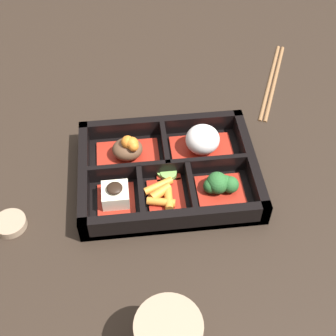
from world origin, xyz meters
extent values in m
plane|color=black|center=(0.00, 0.00, 0.00)|extent=(3.00, 3.00, 0.00)
cube|color=black|center=(0.00, 0.00, 0.01)|extent=(0.27, 0.21, 0.01)
cube|color=black|center=(0.00, -0.10, 0.02)|extent=(0.27, 0.01, 0.04)
cube|color=black|center=(0.00, 0.10, 0.02)|extent=(0.27, 0.01, 0.04)
cube|color=black|center=(-0.13, 0.00, 0.02)|extent=(0.01, 0.21, 0.04)
cube|color=black|center=(0.13, 0.00, 0.02)|extent=(0.01, 0.21, 0.04)
cube|color=black|center=(0.00, 0.00, 0.02)|extent=(0.24, 0.01, 0.04)
cube|color=black|center=(-0.04, -0.05, 0.02)|extent=(0.01, 0.09, 0.04)
cube|color=black|center=(0.03, -0.05, 0.02)|extent=(0.01, 0.09, 0.04)
cube|color=black|center=(0.00, 0.04, 0.02)|extent=(0.01, 0.09, 0.04)
cube|color=maroon|center=(-0.06, 0.04, 0.01)|extent=(0.10, 0.07, 0.01)
ellipsoid|color=brown|center=(-0.06, 0.04, 0.03)|extent=(0.05, 0.04, 0.03)
sphere|color=orange|center=(-0.05, 0.04, 0.05)|extent=(0.02, 0.02, 0.02)
sphere|color=orange|center=(-0.05, 0.03, 0.05)|extent=(0.02, 0.02, 0.02)
sphere|color=orange|center=(-0.06, 0.04, 0.05)|extent=(0.02, 0.02, 0.02)
cube|color=maroon|center=(0.06, 0.04, 0.01)|extent=(0.10, 0.07, 0.01)
ellipsoid|color=silver|center=(0.06, 0.04, 0.04)|extent=(0.05, 0.05, 0.05)
cube|color=maroon|center=(-0.08, -0.05, 0.01)|extent=(0.06, 0.06, 0.01)
cube|color=beige|center=(-0.08, -0.05, 0.03)|extent=(0.04, 0.04, 0.02)
ellipsoid|color=black|center=(-0.08, -0.05, 0.04)|extent=(0.02, 0.02, 0.01)
cube|color=maroon|center=(-0.01, -0.05, 0.01)|extent=(0.05, 0.06, 0.01)
cylinder|color=orange|center=(-0.02, -0.04, 0.02)|extent=(0.04, 0.03, 0.01)
cylinder|color=orange|center=(-0.01, -0.06, 0.02)|extent=(0.01, 0.04, 0.01)
cylinder|color=orange|center=(-0.02, -0.06, 0.02)|extent=(0.04, 0.02, 0.01)
cylinder|color=orange|center=(-0.02, -0.03, 0.02)|extent=(0.05, 0.03, 0.01)
cube|color=maroon|center=(0.07, -0.05, 0.01)|extent=(0.07, 0.06, 0.01)
sphere|color=#265B28|center=(0.08, -0.04, 0.03)|extent=(0.03, 0.03, 0.03)
sphere|color=#265B28|center=(0.07, -0.04, 0.03)|extent=(0.03, 0.03, 0.03)
sphere|color=#265B28|center=(0.09, -0.05, 0.03)|extent=(0.03, 0.03, 0.03)
sphere|color=#265B28|center=(0.07, -0.03, 0.03)|extent=(0.02, 0.02, 0.02)
sphere|color=#265B28|center=(0.06, -0.04, 0.03)|extent=(0.02, 0.02, 0.02)
sphere|color=#265B28|center=(0.07, -0.04, 0.03)|extent=(0.03, 0.03, 0.03)
cube|color=maroon|center=(0.00, 0.00, 0.01)|extent=(0.04, 0.03, 0.01)
cylinder|color=#75A84C|center=(0.00, -0.01, 0.02)|extent=(0.03, 0.03, 0.01)
cylinder|color=#75A84C|center=(0.00, -0.01, 0.02)|extent=(0.02, 0.02, 0.00)
cylinder|color=#75A84C|center=(-0.01, 0.00, 0.02)|extent=(0.03, 0.03, 0.01)
cylinder|color=#597A38|center=(-0.03, -0.27, 0.07)|extent=(0.06, 0.06, 0.01)
cylinder|color=brown|center=(0.22, 0.22, 0.00)|extent=(0.10, 0.22, 0.01)
cylinder|color=brown|center=(0.23, 0.22, 0.00)|extent=(0.10, 0.22, 0.01)
cylinder|color=gray|center=(-0.24, -0.06, 0.01)|extent=(0.05, 0.05, 0.01)
cylinder|color=black|center=(-0.24, -0.06, 0.01)|extent=(0.03, 0.03, 0.00)
camera|label=1|loc=(-0.05, -0.47, 0.57)|focal=50.00mm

